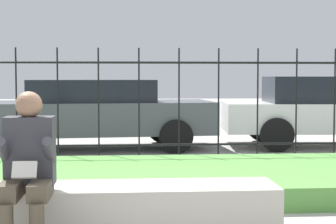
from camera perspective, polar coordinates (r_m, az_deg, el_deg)
stone_bench at (r=4.83m, az=-5.26°, el=-10.32°), size 2.71×0.59×0.44m
person_seated_reader at (r=4.47m, az=-14.06°, el=-5.27°), size 0.42×0.73×1.24m
grass_berm at (r=6.75m, az=-2.58°, el=-6.92°), size 10.81×2.50×0.25m
iron_fence at (r=8.21m, az=-2.96°, el=0.61°), size 8.81×0.03×1.78m
car_parked_center at (r=10.60m, az=-7.10°, el=0.02°), size 4.31×2.09×1.30m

